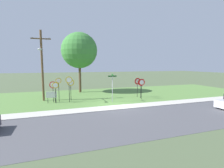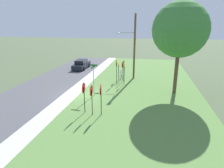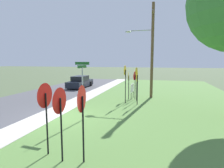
% 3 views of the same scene
% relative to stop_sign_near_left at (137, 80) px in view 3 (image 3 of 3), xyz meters
% --- Properties ---
extents(ground_plane, '(160.00, 160.00, 0.00)m').
position_rel_stop_sign_near_left_xyz_m(ground_plane, '(4.13, -3.91, -1.86)').
color(ground_plane, '#4C5B3D').
extents(sidewalk_strip, '(44.00, 1.60, 0.06)m').
position_rel_stop_sign_near_left_xyz_m(sidewalk_strip, '(4.13, -4.71, -1.83)').
color(sidewalk_strip, '#BCB7AD').
rests_on(sidewalk_strip, ground_plane).
extents(grass_median, '(44.00, 12.00, 0.04)m').
position_rel_stop_sign_near_left_xyz_m(grass_median, '(4.13, 2.09, -1.84)').
color(grass_median, '#567F3D').
rests_on(grass_median, ground_plane).
extents(stop_sign_near_left, '(0.80, 0.10, 2.48)m').
position_rel_stop_sign_near_left_xyz_m(stop_sign_near_left, '(0.00, 0.00, 0.00)').
color(stop_sign_near_left, black).
rests_on(stop_sign_near_left, grass_median).
extents(stop_sign_near_right, '(0.73, 0.10, 2.83)m').
position_rel_stop_sign_near_left_xyz_m(stop_sign_near_right, '(-0.24, -0.92, 0.25)').
color(stop_sign_near_right, black).
rests_on(stop_sign_near_right, grass_median).
extents(stop_sign_far_left, '(0.65, 0.13, 2.26)m').
position_rel_stop_sign_near_left_xyz_m(stop_sign_far_left, '(-1.65, -0.90, -0.20)').
color(stop_sign_far_left, black).
rests_on(stop_sign_far_left, grass_median).
extents(stop_sign_far_center, '(0.61, 0.12, 2.66)m').
position_rel_stop_sign_near_left_xyz_m(stop_sign_far_center, '(-1.32, -0.21, 0.07)').
color(stop_sign_far_center, black).
rests_on(stop_sign_far_center, grass_median).
extents(stop_sign_far_right, '(0.73, 0.14, 2.30)m').
position_rel_stop_sign_near_left_xyz_m(stop_sign_far_right, '(-1.92, -0.42, -0.15)').
color(stop_sign_far_right, black).
rests_on(stop_sign_far_right, grass_median).
extents(yield_sign_near_left, '(0.83, 0.10, 2.37)m').
position_rel_stop_sign_near_left_xyz_m(yield_sign_near_left, '(8.36, -1.36, -0.05)').
color(yield_sign_near_left, black).
rests_on(yield_sign_near_left, grass_median).
extents(yield_sign_near_right, '(0.84, 0.12, 2.45)m').
position_rel_stop_sign_near_left_xyz_m(yield_sign_near_right, '(8.24, -0.68, 0.02)').
color(yield_sign_near_right, black).
rests_on(yield_sign_near_right, grass_median).
extents(yield_sign_far_left, '(0.83, 0.10, 2.46)m').
position_rel_stop_sign_near_left_xyz_m(yield_sign_far_left, '(8.07, -2.06, 0.02)').
color(yield_sign_far_left, black).
rests_on(yield_sign_far_left, grass_median).
extents(street_name_post, '(0.96, 0.82, 3.12)m').
position_rel_stop_sign_near_left_xyz_m(street_name_post, '(4.28, -2.36, 0.03)').
color(street_name_post, '#9EA0A8').
rests_on(street_name_post, grass_median).
extents(utility_pole, '(2.10, 2.48, 7.94)m').
position_rel_stop_sign_near_left_xyz_m(utility_pole, '(-3.01, 0.69, 2.50)').
color(utility_pole, brown).
rests_on(utility_pole, grass_median).
extents(notice_board, '(1.10, 0.12, 1.25)m').
position_rel_stop_sign_near_left_xyz_m(notice_board, '(-2.11, -0.65, -0.99)').
color(notice_board, black).
rests_on(notice_board, grass_median).
extents(parked_hatchback_near, '(4.45, 1.92, 1.39)m').
position_rel_stop_sign_near_left_xyz_m(parked_hatchback_near, '(-7.33, -7.71, -1.21)').
color(parked_hatchback_near, black).
rests_on(parked_hatchback_near, road_asphalt).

